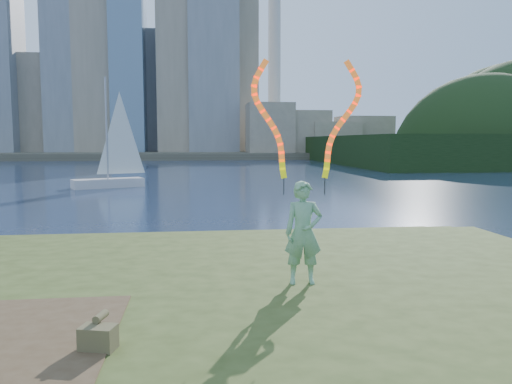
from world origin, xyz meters
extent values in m
plane|color=#1B2844|center=(0.00, 0.00, 0.00)|extent=(320.00, 320.00, 0.00)
cube|color=#364518|center=(0.00, -2.50, 0.15)|extent=(20.00, 18.00, 0.30)
cube|color=#364518|center=(0.00, -2.20, 0.40)|extent=(17.00, 15.00, 0.30)
cube|color=#364518|center=(0.00, -2.00, 0.65)|extent=(14.00, 12.00, 0.30)
cube|color=#4A4536|center=(0.00, 95.00, 0.60)|extent=(320.00, 40.00, 1.20)
cylinder|color=silver|center=(18.00, 102.00, 30.20)|extent=(2.80, 2.80, 58.00)
imported|color=#186826|center=(2.27, -1.28, 1.69)|extent=(0.68, 0.48, 1.78)
cylinder|color=black|center=(1.95, -1.13, 2.48)|extent=(0.02, 0.02, 0.30)
cylinder|color=black|center=(2.66, -1.19, 2.48)|extent=(0.02, 0.02, 0.30)
cube|color=brown|center=(-0.72, -3.72, 0.94)|extent=(0.46, 0.36, 0.29)
cylinder|color=brown|center=(-0.72, -3.53, 1.14)|extent=(0.16, 0.29, 0.10)
cube|color=beige|center=(-5.71, 26.35, 0.29)|extent=(5.00, 3.37, 0.67)
cylinder|color=gray|center=(-5.71, 26.35, 4.03)|extent=(0.13, 0.13, 7.29)
camera|label=1|loc=(0.45, -9.57, 3.26)|focal=35.00mm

